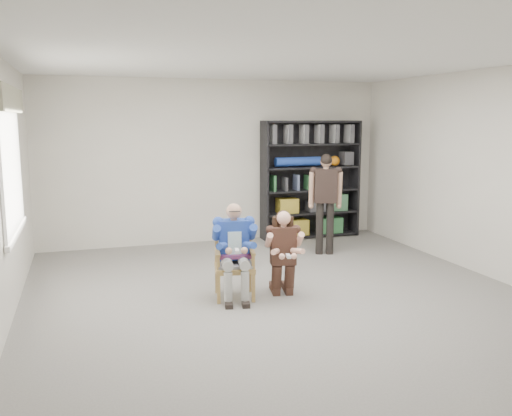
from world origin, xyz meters
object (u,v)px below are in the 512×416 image
object	(u,v)px
kneeling_woman	(283,253)
bookshelf	(311,180)
seated_man	(234,251)
standing_man	(325,204)
armchair	(235,262)

from	to	relation	value
kneeling_woman	bookshelf	distance (m)	3.45
seated_man	standing_man	distance (m)	2.54
seated_man	bookshelf	world-z (taller)	bookshelf
armchair	seated_man	size ratio (longest dim) A/B	0.77
armchair	bookshelf	bearing A→B (deg)	62.80
seated_man	standing_man	size ratio (longest dim) A/B	0.72
standing_man	kneeling_woman	bearing A→B (deg)	-108.80
standing_man	bookshelf	bearing A→B (deg)	96.20
kneeling_woman	standing_man	world-z (taller)	standing_man
kneeling_woman	standing_man	xyz separation A→B (m)	(1.36, 1.74, 0.27)
armchair	kneeling_woman	xyz separation A→B (m)	(0.58, -0.12, 0.08)
kneeling_woman	bookshelf	bearing A→B (deg)	71.76
seated_man	kneeling_woman	size ratio (longest dim) A/B	1.09
standing_man	armchair	bearing A→B (deg)	-120.92
armchair	kneeling_woman	bearing A→B (deg)	-0.99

